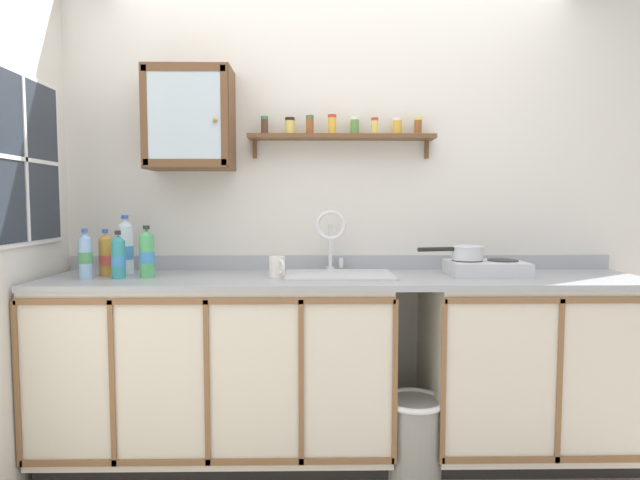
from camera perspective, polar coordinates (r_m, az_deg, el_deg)
The scene contains 18 objects.
back_wall at distance 3.02m, azimuth 2.39°, elevation 3.23°, with size 3.71×0.07×2.58m.
lower_cabinet_run at distance 2.87m, azimuth -10.94°, elevation -13.69°, with size 1.77×0.61×0.93m.
lower_cabinet_run_right at distance 3.06m, azimuth 22.03°, elevation -12.81°, with size 1.12×0.61×0.93m.
countertop at distance 2.72m, azimuth 2.76°, elevation -4.27°, with size 3.07×0.63×0.03m, color #9EA3A8.
backsplash at distance 3.00m, azimuth 2.41°, elevation -2.44°, with size 3.07×0.02×0.08m, color #9EA3A8.
sink at distance 2.76m, azimuth 1.97°, elevation -4.29°, with size 0.56×0.42×0.47m.
hot_plate_stove at distance 2.89m, azimuth 17.60°, elevation -2.92°, with size 0.39×0.28×0.08m.
saucepan at distance 2.87m, azimuth 15.57°, elevation -1.28°, with size 0.36×0.17×0.07m.
bottle_water_clear_0 at distance 2.99m, azimuth -20.36°, elevation -0.77°, with size 0.08×0.08×0.31m.
bottle_water_blue_1 at distance 2.87m, azimuth -24.12°, elevation -1.59°, with size 0.07×0.07×0.25m.
bottle_soda_green_2 at distance 2.81m, azimuth -18.28°, elevation -1.46°, with size 0.08×0.08×0.26m.
bottle_juice_amber_3 at distance 2.95m, azimuth -22.24°, elevation -1.56°, with size 0.07×0.07×0.24m.
bottle_detergent_teal_4 at distance 2.82m, azimuth -21.04°, elevation -1.77°, with size 0.07×0.07×0.24m.
mug at distance 2.67m, azimuth -4.65°, elevation -2.94°, with size 0.09×0.12×0.11m.
wall_cabinet at distance 2.97m, azimuth -13.97°, elevation 12.61°, with size 0.46×0.27×0.54m.
spice_shelf at distance 2.95m, azimuth 2.41°, elevation 11.45°, with size 1.03×0.14×0.23m.
window at distance 2.90m, azimuth -29.55°, elevation 7.61°, with size 0.03×0.69×0.83m.
trash_bin at distance 2.79m, azimuth 10.12°, elevation -20.08°, with size 0.31×0.31×0.39m.
Camera 1 is at (-0.17, -2.38, 1.34)m, focal length 29.47 mm.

